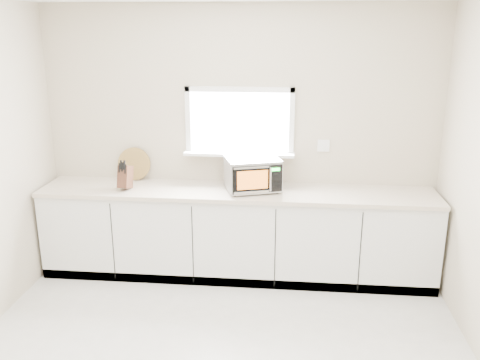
# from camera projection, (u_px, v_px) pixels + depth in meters

# --- Properties ---
(back_wall) EXTENTS (4.00, 0.17, 2.70)m
(back_wall) POSITION_uv_depth(u_px,v_px,m) (240.00, 140.00, 5.19)
(back_wall) COLOR beige
(back_wall) RESTS_ON ground
(cabinets) EXTENTS (3.92, 0.60, 0.88)m
(cabinets) POSITION_uv_depth(u_px,v_px,m) (237.00, 234.00, 5.17)
(cabinets) COLOR silver
(cabinets) RESTS_ON ground
(countertop) EXTENTS (3.92, 0.64, 0.04)m
(countertop) POSITION_uv_depth(u_px,v_px,m) (237.00, 192.00, 5.03)
(countertop) COLOR beige
(countertop) RESTS_ON cabinets
(microwave) EXTENTS (0.60, 0.53, 0.32)m
(microwave) POSITION_uv_depth(u_px,v_px,m) (253.00, 174.00, 4.97)
(microwave) COLOR black
(microwave) RESTS_ON countertop
(knife_block) EXTENTS (0.12, 0.22, 0.31)m
(knife_block) POSITION_uv_depth(u_px,v_px,m) (125.00, 176.00, 5.01)
(knife_block) COLOR #4E2B1C
(knife_block) RESTS_ON countertop
(cutting_board) EXTENTS (0.34, 0.08, 0.34)m
(cutting_board) POSITION_uv_depth(u_px,v_px,m) (134.00, 164.00, 5.32)
(cutting_board) COLOR olive
(cutting_board) RESTS_ON countertop
(coffee_grinder) EXTENTS (0.13, 0.13, 0.19)m
(coffee_grinder) POSITION_uv_depth(u_px,v_px,m) (248.00, 179.00, 5.06)
(coffee_grinder) COLOR #B5B8BD
(coffee_grinder) RESTS_ON countertop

